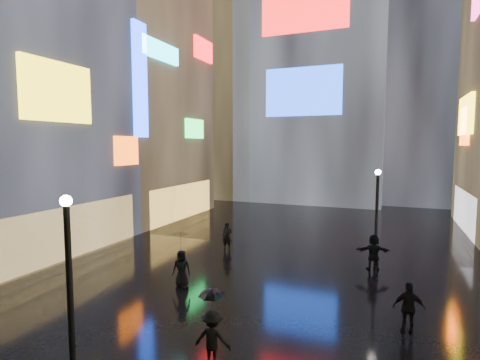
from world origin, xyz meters
The scene contains 15 objects.
ground centered at (0.00, 20.00, 0.00)m, with size 140.00×140.00×0.00m, color black.
building_left_mid centered at (-15.98, 14.01, 11.97)m, with size 10.28×12.70×24.00m.
building_left_far centered at (-15.98, 26.00, 10.98)m, with size 10.28×12.00×22.00m.
tower_main centered at (-3.00, 43.97, 21.01)m, with size 16.00×14.20×42.00m.
tower_flank_right centered at (9.00, 46.00, 17.00)m, with size 12.00×12.00×34.00m, color black.
tower_flank_left centered at (-14.00, 42.00, 13.00)m, with size 10.00×10.00×26.00m, color black.
lamp_near centered at (-1.72, 4.66, 2.94)m, with size 0.30×0.30×5.20m.
lamp_far centered at (5.17, 18.16, 2.94)m, with size 0.30×0.30×5.20m.
pedestrian_2 centered at (1.14, 7.05, 0.84)m, with size 1.08×0.62×1.67m, color black.
pedestrian_3 centered at (6.52, 11.34, 0.88)m, with size 1.04×0.43×1.77m, color black.
pedestrian_4 centered at (-2.90, 12.07, 0.84)m, with size 0.82×0.53×1.68m, color black.
pedestrian_5 centered at (5.10, 17.82, 0.92)m, with size 1.71×0.55×1.85m, color black.
pedestrian_6 centered at (-3.43, 18.34, 0.85)m, with size 0.62×0.41×1.70m, color black.
umbrella_1 centered at (1.14, 7.05, 2.01)m, with size 0.76×0.76×0.67m, color black.
umbrella_2 centered at (-2.90, 12.07, 2.11)m, with size 0.94×0.96×0.86m, color black.
Camera 1 is at (5.78, -2.27, 6.44)m, focal length 28.00 mm.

